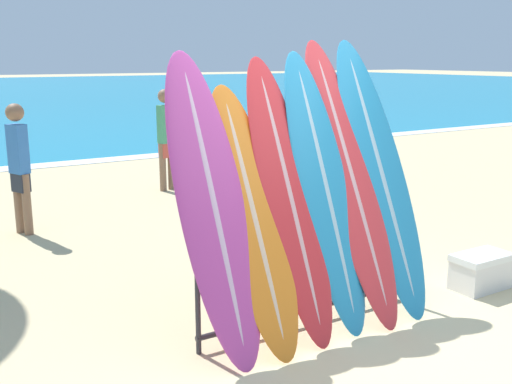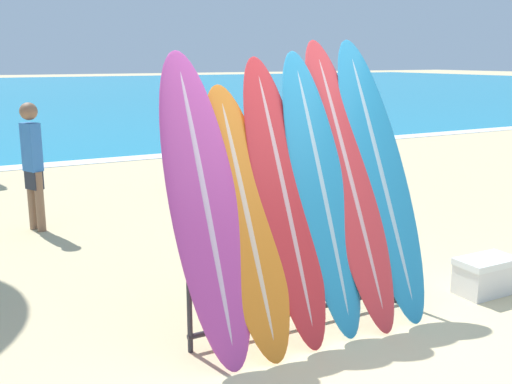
# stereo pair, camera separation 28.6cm
# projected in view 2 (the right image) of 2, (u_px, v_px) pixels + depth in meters

# --- Properties ---
(ground_plane) EXTENTS (160.00, 160.00, 0.00)m
(ground_plane) POSITION_uv_depth(u_px,v_px,m) (362.00, 350.00, 4.48)
(ground_plane) COLOR #CCB789
(surfboard_rack) EXTENTS (2.01, 0.04, 0.94)m
(surfboard_rack) POSITION_uv_depth(u_px,v_px,m) (303.00, 267.00, 4.81)
(surfboard_rack) COLOR #28282D
(surfboard_rack) RESTS_ON ground_plane
(surfboard_slot_0) EXTENTS (0.54, 1.08, 2.22)m
(surfboard_slot_0) POSITION_uv_depth(u_px,v_px,m) (204.00, 204.00, 4.34)
(surfboard_slot_0) COLOR #B23D8E
(surfboard_slot_0) RESTS_ON ground_plane
(surfboard_slot_1) EXTENTS (0.51, 1.02, 1.95)m
(surfboard_slot_1) POSITION_uv_depth(u_px,v_px,m) (246.00, 218.00, 4.47)
(surfboard_slot_1) COLOR orange
(surfboard_slot_1) RESTS_ON ground_plane
(surfboard_slot_2) EXTENTS (0.48, 1.06, 2.17)m
(surfboard_slot_2) POSITION_uv_depth(u_px,v_px,m) (284.00, 197.00, 4.65)
(surfboard_slot_2) COLOR red
(surfboard_slot_2) RESTS_ON ground_plane
(surfboard_slot_3) EXTENTS (0.49, 1.01, 2.21)m
(surfboard_slot_3) POSITION_uv_depth(u_px,v_px,m) (321.00, 190.00, 4.80)
(surfboard_slot_3) COLOR teal
(surfboard_slot_3) RESTS_ON ground_plane
(surfboard_slot_4) EXTENTS (0.50, 1.22, 2.31)m
(surfboard_slot_4) POSITION_uv_depth(u_px,v_px,m) (348.00, 179.00, 4.96)
(surfboard_slot_4) COLOR red
(surfboard_slot_4) RESTS_ON ground_plane
(surfboard_slot_5) EXTENTS (0.55, 1.14, 2.31)m
(surfboard_slot_5) POSITION_uv_depth(u_px,v_px,m) (380.00, 176.00, 5.12)
(surfboard_slot_5) COLOR teal
(surfboard_slot_5) RESTS_ON ground_plane
(person_mid_beach) EXTENTS (0.23, 0.27, 1.61)m
(person_mid_beach) POSITION_uv_depth(u_px,v_px,m) (33.00, 162.00, 7.43)
(person_mid_beach) COLOR #846047
(person_mid_beach) RESTS_ON ground_plane
(person_far_left) EXTENTS (0.27, 0.22, 1.66)m
(person_far_left) POSITION_uv_depth(u_px,v_px,m) (181.00, 135.00, 9.80)
(person_far_left) COLOR #846047
(person_far_left) RESTS_ON ground_plane
(cooler_box) EXTENTS (0.57, 0.33, 0.34)m
(cooler_box) POSITION_uv_depth(u_px,v_px,m) (486.00, 275.00, 5.55)
(cooler_box) COLOR silver
(cooler_box) RESTS_ON ground_plane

